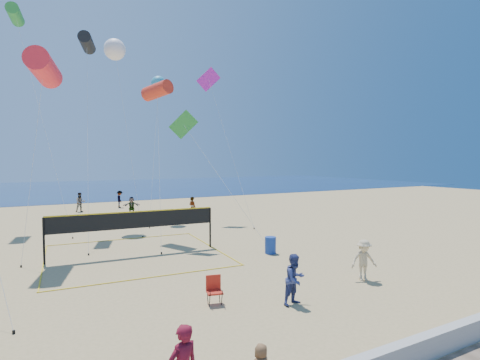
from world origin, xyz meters
TOP-DOWN VIEW (x-y plane):
  - ground at (0.00, 0.00)m, footprint 120.00×120.00m
  - ocean at (0.00, 62.00)m, footprint 140.00×50.00m
  - bystander_a at (3.01, 1.36)m, footprint 0.95×0.80m
  - bystander_b at (7.02, 2.08)m, footprint 1.22×0.95m
  - far_person_1 at (2.86, 25.39)m, footprint 1.56×0.83m
  - far_person_2 at (6.69, 20.24)m, footprint 0.70×0.81m
  - far_person_3 at (-1.01, 29.54)m, footprint 0.96×0.79m
  - far_person_4 at (2.93, 31.18)m, footprint 0.67×1.14m
  - camp_chair at (0.63, 2.73)m, footprint 0.61×0.72m
  - trash_barrel at (6.10, 7.58)m, footprint 0.62×0.62m
  - volleyball_net at (-0.21, 10.69)m, footprint 8.95×8.81m
  - kite_0 at (-4.14, 12.31)m, footprint 2.13×3.01m
  - kite_1 at (-1.38, 18.82)m, footprint 1.69×8.22m
  - kite_2 at (2.23, 14.75)m, footprint 2.11×5.78m
  - kite_4 at (3.03, 11.55)m, footprint 4.19×4.44m
  - kite_5 at (7.98, 19.41)m, footprint 1.97×6.02m
  - kite_6 at (0.71, 20.34)m, footprint 1.76×6.45m
  - kite_7 at (4.39, 21.78)m, footprint 2.76×4.77m
  - kite_8 at (-5.67, 23.66)m, footprint 3.62×8.24m

SIDE VIEW (x-z plane):
  - ground at x=0.00m, z-range 0.00..0.00m
  - ocean at x=0.00m, z-range 0.00..0.03m
  - trash_barrel at x=6.10m, z-range 0.00..0.87m
  - camp_chair at x=0.63m, z-range 0.01..1.07m
  - far_person_1 at x=2.86m, z-range 0.00..1.60m
  - bystander_b at x=7.02m, z-range 0.00..1.66m
  - bystander_a at x=3.01m, z-range 0.00..1.73m
  - far_person_4 at x=2.93m, z-range 0.00..1.74m
  - far_person_3 at x=-1.01m, z-range 0.00..1.83m
  - far_person_2 at x=6.69m, z-range 0.00..1.88m
  - volleyball_net at x=-0.21m, z-range 0.41..2.68m
  - kite_4 at x=3.03m, z-range 2.70..10.47m
  - kite_2 at x=2.23m, z-range 4.34..14.21m
  - kite_0 at x=-4.14m, z-range 4.32..14.49m
  - kite_5 at x=7.98m, z-range 4.73..17.21m
  - kite_7 at x=4.39m, z-range 5.29..17.09m
  - kite_1 at x=-1.38m, z-range 6.11..19.48m
  - kite_6 at x=0.71m, z-range 6.13..19.95m
  - kite_8 at x=-5.67m, z-range 7.44..23.54m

